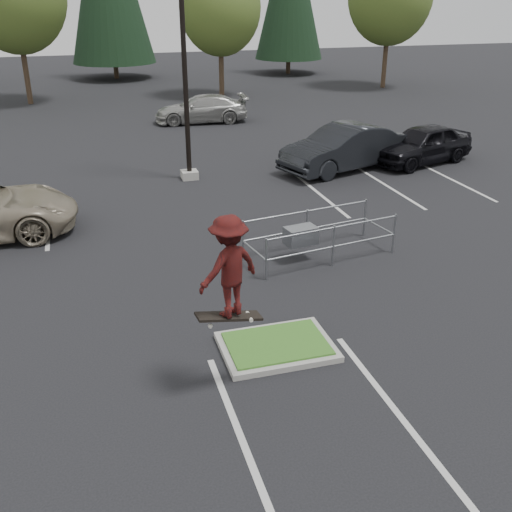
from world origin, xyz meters
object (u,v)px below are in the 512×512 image
object	(u,v)px
cart_corral	(305,235)
skateboarder	(228,267)
car_r_black	(423,144)
car_far_silver	(202,109)
decid_c	(220,11)
light_pole	(184,51)
car_r_charc	(343,148)

from	to	relation	value
cart_corral	skateboarder	distance (m)	6.16
cart_corral	skateboarder	bearing A→B (deg)	-132.95
car_r_black	car_far_silver	xyz separation A→B (m)	(-6.96, 10.50, -0.07)
car_far_silver	decid_c	bearing A→B (deg)	164.05
car_r_black	car_far_silver	world-z (taller)	car_r_black
skateboarder	car_far_silver	xyz separation A→B (m)	(4.24, 23.00, -1.72)
cart_corral	skateboarder	world-z (taller)	skateboarder
car_r_black	car_far_silver	size ratio (longest dim) A/B	0.94
light_pole	car_far_silver	distance (m)	11.01
decid_c	car_r_charc	distance (m)	18.86
skateboarder	decid_c	bearing A→B (deg)	-128.01
skateboarder	car_r_black	xyz separation A→B (m)	(11.20, 12.50, -1.64)
cart_corral	car_r_charc	size ratio (longest dim) A/B	0.78
car_r_charc	car_r_black	size ratio (longest dim) A/B	1.15
cart_corral	car_r_charc	distance (m)	8.78
light_pole	skateboarder	size ratio (longest dim) A/B	5.23
cart_corral	car_r_black	xyz separation A→B (m)	(7.93, 7.57, 0.09)
car_r_black	cart_corral	bearing A→B (deg)	-63.94
car_r_charc	car_far_silver	size ratio (longest dim) A/B	1.08
light_pole	car_r_charc	bearing A→B (deg)	-4.76
light_pole	car_r_black	size ratio (longest dim) A/B	2.22
car_r_black	light_pole	bearing A→B (deg)	-110.61
light_pole	decid_c	world-z (taller)	light_pole
light_pole	cart_corral	size ratio (longest dim) A/B	2.49
decid_c	skateboarder	bearing A→B (deg)	-103.13
car_r_charc	car_r_black	bearing A→B (deg)	71.10
light_pole	decid_c	distance (m)	18.67
decid_c	car_far_silver	bearing A→B (deg)	-110.62
skateboarder	car_r_charc	bearing A→B (deg)	-146.52
decid_c	car_r_charc	bearing A→B (deg)	-88.41
skateboarder	cart_corral	bearing A→B (deg)	-148.41
decid_c	car_r_black	world-z (taller)	decid_c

